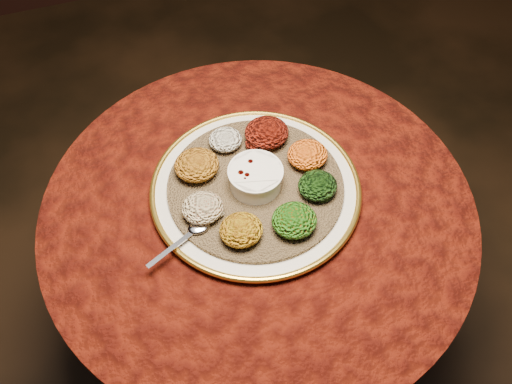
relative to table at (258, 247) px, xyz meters
name	(u,v)px	position (x,y,z in m)	size (l,w,h in m)	color
table	(258,247)	(0.00, 0.00, 0.00)	(0.96, 0.96, 0.73)	black
platter	(256,189)	(0.01, 0.04, 0.19)	(0.53, 0.53, 0.02)	beige
injera	(256,186)	(0.01, 0.04, 0.20)	(0.39, 0.39, 0.01)	olive
stew_bowl	(256,177)	(0.01, 0.04, 0.24)	(0.12, 0.12, 0.05)	silver
spoon	(194,230)	(-0.15, -0.04, 0.21)	(0.15, 0.08, 0.01)	silver
portion_ayib	(225,140)	(-0.02, 0.17, 0.23)	(0.08, 0.07, 0.04)	beige
portion_kitfo	(267,132)	(0.07, 0.15, 0.23)	(0.10, 0.10, 0.05)	black
portion_tikil	(307,155)	(0.14, 0.06, 0.23)	(0.09, 0.09, 0.04)	#C06C10
portion_gomen	(318,186)	(0.13, -0.03, 0.23)	(0.09, 0.08, 0.04)	black
portion_mixveg	(294,220)	(0.05, -0.09, 0.23)	(0.09, 0.09, 0.05)	#903509
portion_kik	(241,230)	(-0.06, -0.08, 0.23)	(0.09, 0.09, 0.04)	#A2770E
portion_timatim	(203,208)	(-0.12, 0.00, 0.23)	(0.09, 0.08, 0.04)	maroon
portion_shiro	(197,165)	(-0.10, 0.11, 0.23)	(0.10, 0.09, 0.05)	#A36413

